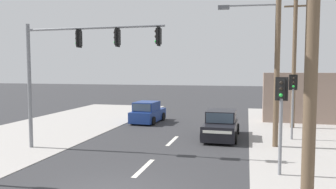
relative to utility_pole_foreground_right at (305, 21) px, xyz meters
name	(u,v)px	position (x,y,z in m)	size (l,w,h in m)	color
lane_dash_mid	(144,168)	(-4.96, 4.80, -4.79)	(0.20, 2.40, 0.01)	silver
lane_dash_far	(172,141)	(-4.96, 9.80, -4.79)	(0.20, 2.40, 0.01)	silver
utility_pole_foreground_right	(305,21)	(0.00, 0.00, 0.00)	(3.78, 0.43, 8.88)	brown
utility_pole_midground_right	(275,41)	(0.16, 9.64, 0.39)	(3.78, 0.53, 9.64)	brown
utility_pole_background_right	(294,56)	(1.83, 15.48, -0.07)	(1.80, 0.26, 8.97)	brown
traffic_signal_mast	(73,58)	(-8.98, 6.65, -0.44)	(6.89, 0.51, 6.00)	slate
pedestal_signal_right_kerb	(281,109)	(0.09, 5.10, -2.38)	(0.43, 0.31, 3.56)	slate
pedestal_signal_far_median	(293,96)	(1.31, 11.63, -2.38)	(0.44, 0.29, 3.56)	slate
hatchback_kerbside_parked	(148,113)	(-8.09, 15.44, -4.09)	(1.94, 3.72, 1.53)	navy
sedan_crossing_left	(221,125)	(-2.48, 11.20, -4.09)	(1.94, 4.26, 1.56)	black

